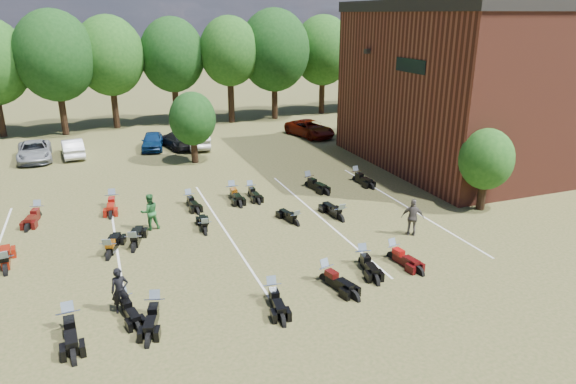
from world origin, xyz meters
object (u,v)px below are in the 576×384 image
car_4 (153,141)px  person_black (120,291)px  motorcycle_3 (272,299)px  motorcycle_14 (39,218)px  motorcycle_7 (6,273)px  motorcycle_0 (71,330)px  person_green (150,212)px  person_grey (413,217)px

car_4 → person_black: (-3.82, -22.93, 0.18)m
motorcycle_3 → motorcycle_14: motorcycle_14 is taller
motorcycle_7 → motorcycle_14: motorcycle_7 is taller
car_4 → motorcycle_14: 14.24m
motorcycle_0 → motorcycle_14: (-1.73, 11.22, 0.00)m
motorcycle_3 → person_green: bearing=118.6°
person_black → motorcycle_14: size_ratio=0.72×
person_black → person_green: bearing=73.8°
person_green → motorcycle_7: (-6.02, -2.46, -0.90)m
motorcycle_14 → person_black: bearing=-59.4°
person_black → motorcycle_3: bearing=-13.8°
car_4 → motorcycle_7: 19.98m
car_4 → motorcycle_0: bearing=-92.9°
person_grey → motorcycle_7: person_grey is taller
car_4 → person_grey: 22.94m
motorcycle_14 → motorcycle_7: bearing=-84.6°
person_black → motorcycle_0: (-1.68, -0.54, -0.83)m
person_black → person_grey: (13.24, 2.01, 0.06)m
car_4 → person_green: (-2.00, -15.83, 0.25)m
person_green → person_grey: person_green is taller
motorcycle_3 → person_grey: bearing=27.4°
person_green → motorcycle_7: 6.57m
person_green → person_grey: 12.51m
motorcycle_14 → motorcycle_0: bearing=-68.3°
person_green → motorcycle_14: size_ratio=0.79×
car_4 → person_black: size_ratio=2.31×
car_4 → motorcycle_0: 24.12m
motorcycle_0 → person_black: bearing=13.8°
person_grey → motorcycle_0: person_grey is taller
motorcycle_7 → motorcycle_14: size_ratio=1.09×
person_black → motorcycle_7: 6.31m
person_grey → motorcycle_0: size_ratio=0.73×
person_grey → motorcycle_14: size_ratio=0.78×
car_4 → person_grey: person_grey is taller
person_black → car_4: bearing=78.7°
person_green → motorcycle_0: 8.46m
motorcycle_0 → motorcycle_14: motorcycle_0 is taller
motorcycle_3 → car_4: bearing=99.5°
person_green → person_grey: bearing=146.8°
car_4 → motorcycle_7: bearing=-103.4°
person_black → person_green: (1.82, 7.11, 0.07)m
person_green → motorcycle_14: (-5.23, 3.57, -0.90)m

